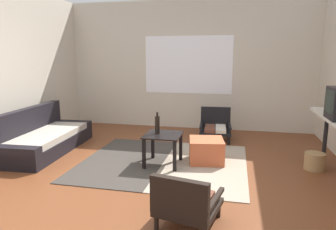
{
  "coord_description": "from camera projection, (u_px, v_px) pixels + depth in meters",
  "views": [
    {
      "loc": [
        1.0,
        -3.46,
        1.56
      ],
      "look_at": [
        0.09,
        0.66,
        0.73
      ],
      "focal_mm": 32.5,
      "sensor_mm": 36.0,
      "label": 1
    }
  ],
  "objects": [
    {
      "name": "ottoman_orange",
      "position": [
        206.0,
        151.0,
        4.49
      ],
      "size": [
        0.56,
        0.56,
        0.35
      ],
      "primitive_type": "cube",
      "rotation": [
        0.0,
        0.0,
        0.17
      ],
      "color": "#BC5633",
      "rests_on": "ground"
    },
    {
      "name": "couch",
      "position": [
        43.0,
        138.0,
        5.03
      ],
      "size": [
        0.89,
        1.92,
        0.71
      ],
      "color": "black",
      "rests_on": "ground"
    },
    {
      "name": "glass_bottle",
      "position": [
        157.0,
        124.0,
        4.35
      ],
      "size": [
        0.07,
        0.07,
        0.31
      ],
      "color": "black",
      "rests_on": "coffee_table"
    },
    {
      "name": "coffee_table",
      "position": [
        163.0,
        141.0,
        4.35
      ],
      "size": [
        0.51,
        0.54,
        0.46
      ],
      "color": "black",
      "rests_on": "ground"
    },
    {
      "name": "armchair_striped_foreground",
      "position": [
        186.0,
        202.0,
        2.76
      ],
      "size": [
        0.63,
        0.64,
        0.54
      ],
      "color": "black",
      "rests_on": "ground"
    },
    {
      "name": "far_wall_with_window",
      "position": [
        188.0,
        66.0,
        6.49
      ],
      "size": [
        5.6,
        0.13,
        2.7
      ],
      "color": "beige",
      "rests_on": "ground"
    },
    {
      "name": "area_rug",
      "position": [
        164.0,
        162.0,
        4.5
      ],
      "size": [
        2.39,
        2.11,
        0.01
      ],
      "color": "#38332D",
      "rests_on": "ground"
    },
    {
      "name": "wicker_basket",
      "position": [
        315.0,
        161.0,
        4.2
      ],
      "size": [
        0.27,
        0.27,
        0.24
      ],
      "primitive_type": "cylinder",
      "color": "#9E7A4C",
      "rests_on": "ground"
    },
    {
      "name": "armchair_by_window",
      "position": [
        215.0,
        126.0,
        5.72
      ],
      "size": [
        0.61,
        0.64,
        0.59
      ],
      "color": "black",
      "rests_on": "ground"
    },
    {
      "name": "ground_plane",
      "position": [
        150.0,
        181.0,
        3.82
      ],
      "size": [
        7.8,
        7.8,
        0.0
      ],
      "primitive_type": "plane",
      "color": "brown"
    }
  ]
}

